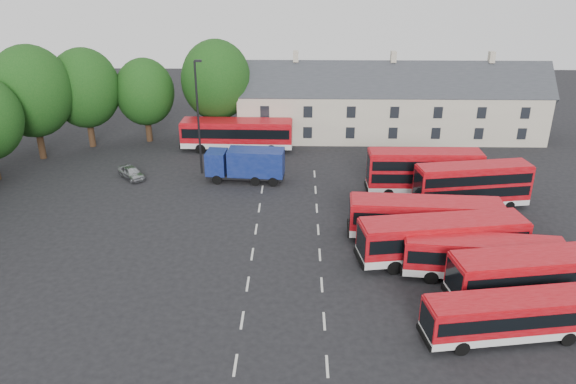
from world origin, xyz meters
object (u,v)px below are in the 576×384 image
bus_row_a (510,314)px  box_truck (246,163)px  bus_dd_south (472,184)px  silver_car (131,172)px  lamppost (198,115)px

bus_row_a → box_truck: (-17.08, 23.47, 0.14)m
bus_dd_south → box_truck: bus_dd_south is taller
silver_car → lamppost: 8.71m
bus_row_a → lamppost: size_ratio=0.90×
bus_dd_south → silver_car: size_ratio=2.80×
silver_car → box_truck: bearing=-45.4°
silver_car → lamppost: lamppost is taller
lamppost → bus_dd_south: bearing=-17.4°
box_truck → bus_dd_south: bearing=-11.4°
bus_row_a → lamppost: bearing=121.9°
bus_row_a → lamppost: (-21.77, 25.45, 4.33)m
bus_row_a → box_truck: bearing=117.5°
bus_row_a → silver_car: bearing=131.3°
bus_row_a → lamppost: lamppost is taller
box_truck → silver_car: (-11.35, 0.49, -1.21)m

